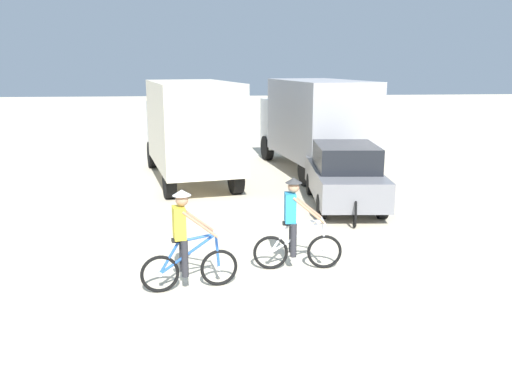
{
  "coord_description": "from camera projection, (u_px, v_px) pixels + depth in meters",
  "views": [
    {
      "loc": [
        -1.37,
        -7.86,
        3.88
      ],
      "look_at": [
        -0.23,
        3.53,
        1.1
      ],
      "focal_mm": 36.9,
      "sensor_mm": 36.0,
      "label": 1
    }
  ],
  "objects": [
    {
      "name": "ground_plane",
      "position": [
        291.0,
        307.0,
        8.65
      ],
      "size": [
        120.0,
        120.0,
        0.0
      ],
      "primitive_type": "plane",
      "color": "beige"
    },
    {
      "name": "box_truck_cream_rv",
      "position": [
        189.0,
        126.0,
        17.65
      ],
      "size": [
        3.54,
        7.06,
        3.35
      ],
      "color": "beige",
      "rests_on": "ground"
    },
    {
      "name": "box_truck_grey_hauler",
      "position": [
        314.0,
        121.0,
        19.23
      ],
      "size": [
        3.27,
        7.01,
        3.35
      ],
      "color": "#9E9EA3",
      "rests_on": "ground"
    },
    {
      "name": "sedan_parked",
      "position": [
        344.0,
        175.0,
        14.64
      ],
      "size": [
        2.14,
        4.34,
        1.76
      ],
      "color": "slate",
      "rests_on": "ground"
    },
    {
      "name": "cyclist_orange_shirt",
      "position": [
        186.0,
        244.0,
        9.13
      ],
      "size": [
        1.71,
        0.55,
        1.82
      ],
      "color": "black",
      "rests_on": "ground"
    },
    {
      "name": "cyclist_cowboy_hat",
      "position": [
        295.0,
        227.0,
        10.07
      ],
      "size": [
        1.73,
        0.52,
        1.82
      ],
      "color": "black",
      "rests_on": "ground"
    },
    {
      "name": "bicycle_spare",
      "position": [
        355.0,
        206.0,
        13.31
      ],
      "size": [
        0.61,
        1.69,
        0.97
      ],
      "color": "black",
      "rests_on": "ground"
    }
  ]
}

